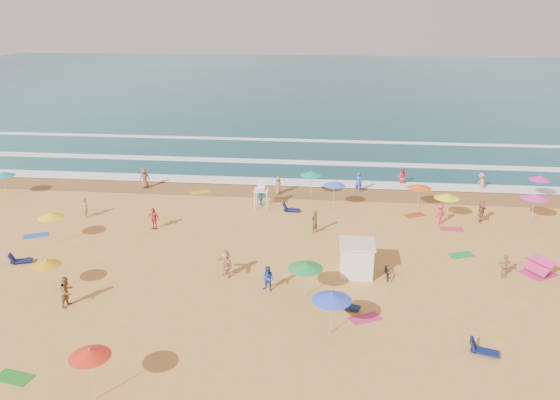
# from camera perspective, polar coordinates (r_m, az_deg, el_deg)

# --- Properties ---
(ground) EXTENTS (220.00, 220.00, 0.00)m
(ground) POSITION_cam_1_polar(r_m,az_deg,el_deg) (37.67, 3.08, -5.36)
(ground) COLOR gold
(ground) RESTS_ON ground
(ocean) EXTENTS (220.00, 140.00, 0.18)m
(ocean) POSITION_cam_1_polar(r_m,az_deg,el_deg) (119.17, 5.31, 11.95)
(ocean) COLOR #0C4756
(ocean) RESTS_ON ground
(wet_sand) EXTENTS (220.00, 220.00, 0.00)m
(wet_sand) POSITION_cam_1_polar(r_m,az_deg,el_deg) (49.27, 3.87, 0.79)
(wet_sand) COLOR olive
(wet_sand) RESTS_ON ground
(surf_foam) EXTENTS (200.00, 18.70, 0.05)m
(surf_foam) POSITION_cam_1_polar(r_m,az_deg,el_deg) (57.66, 4.23, 3.71)
(surf_foam) COLOR white
(surf_foam) RESTS_ON ground
(cabana) EXTENTS (2.00, 2.00, 2.00)m
(cabana) POSITION_cam_1_polar(r_m,az_deg,el_deg) (34.52, 8.00, -6.15)
(cabana) COLOR silver
(cabana) RESTS_ON ground
(cabana_roof) EXTENTS (2.20, 2.20, 0.12)m
(cabana_roof) POSITION_cam_1_polar(r_m,az_deg,el_deg) (34.08, 8.08, -4.55)
(cabana_roof) COLOR silver
(cabana_roof) RESTS_ON cabana
(bicycle) EXTENTS (0.62, 1.67, 0.87)m
(bicycle) POSITION_cam_1_polar(r_m,az_deg,el_deg) (34.64, 11.13, -7.30)
(bicycle) COLOR black
(bicycle) RESTS_ON ground
(lifeguard_stand) EXTENTS (1.20, 1.20, 2.10)m
(lifeguard_stand) POSITION_cam_1_polar(r_m,az_deg,el_deg) (45.17, -1.96, 0.45)
(lifeguard_stand) COLOR white
(lifeguard_stand) RESTS_ON ground
(beach_umbrellas) EXTENTS (55.44, 30.14, 0.78)m
(beach_umbrellas) POSITION_cam_1_polar(r_m,az_deg,el_deg) (37.19, 5.99, -2.28)
(beach_umbrellas) COLOR #D22E9A
(beach_umbrellas) RESTS_ON ground
(loungers) EXTENTS (48.01, 23.47, 0.34)m
(loungers) POSITION_cam_1_polar(r_m,az_deg,el_deg) (33.58, 13.32, -8.89)
(loungers) COLOR #101650
(loungers) RESTS_ON ground
(towels) EXTENTS (38.74, 27.73, 0.03)m
(towels) POSITION_cam_1_polar(r_m,az_deg,el_deg) (35.28, 2.07, -7.14)
(towels) COLOR #B1163E
(towels) RESTS_ON ground
(beachgoers) EXTENTS (40.61, 25.30, 2.10)m
(beachgoers) POSITION_cam_1_polar(r_m,az_deg,el_deg) (42.11, 2.68, -1.36)
(beachgoers) COLOR tan
(beachgoers) RESTS_ON ground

